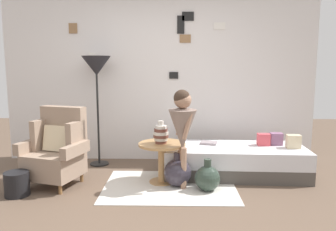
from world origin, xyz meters
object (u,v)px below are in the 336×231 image
person_child (183,125)px  demijohn_near (178,172)px  daybed (234,161)px  magazine_basket (17,184)px  armchair (57,150)px  vase_striped (161,134)px  side_table (162,154)px  demijohn_far (207,178)px  floor_lamp (97,70)px  book_on_daybed (209,143)px

person_child → demijohn_near: 0.61m
daybed → magazine_basket: (-2.62, -0.78, -0.06)m
armchair → vase_striped: size_ratio=3.40×
side_table → demijohn_near: 0.30m
side_table → demijohn_far: (0.55, -0.27, -0.22)m
armchair → daybed: 2.33m
daybed → floor_lamp: (-1.95, 0.46, 1.22)m
daybed → side_table: (-0.97, -0.32, 0.18)m
vase_striped → magazine_basket: size_ratio=1.02×
person_child → magazine_basket: (-1.91, -0.29, -0.64)m
vase_striped → person_child: (0.27, -0.17, 0.14)m
person_child → demijohn_near: bearing=136.6°
armchair → floor_lamp: bearing=68.1°
side_table → person_child: bearing=-34.4°
armchair → demijohn_near: armchair is taller
demijohn_near → book_on_daybed: bearing=52.7°
daybed → demijohn_near: 0.89m
floor_lamp → book_on_daybed: (1.62, -0.32, -1.01)m
side_table → magazine_basket: 1.74m
book_on_daybed → demijohn_near: (-0.44, -0.58, -0.24)m
daybed → demijohn_far: 0.73m
book_on_daybed → demijohn_near: 0.76m
vase_striped → demijohn_near: (0.21, -0.12, -0.46)m
side_table → vase_striped: vase_striped is taller
armchair → person_child: bearing=-4.2°
person_child → demijohn_far: (0.30, -0.10, -0.62)m
armchair → person_child: (1.57, -0.12, 0.34)m
armchair → demijohn_far: bearing=-6.6°
side_table → armchair: bearing=-177.5°
floor_lamp → person_child: bearing=-37.6°
daybed → demijohn_far: size_ratio=4.94×
side_table → person_child: (0.25, -0.17, 0.40)m
side_table → demijohn_far: bearing=-26.3°
demijohn_near → daybed: bearing=29.6°
armchair → book_on_daybed: armchair is taller
magazine_basket → side_table: bearing=15.6°
daybed → book_on_daybed: (-0.33, 0.14, 0.22)m
armchair → book_on_daybed: bearing=14.8°
armchair → person_child: 1.61m
daybed → book_on_daybed: size_ratio=8.78×
demijohn_near → demijohn_far: (0.35, -0.15, -0.02)m
demijohn_far → magazine_basket: (-2.21, -0.19, -0.02)m
side_table → demijohn_far: size_ratio=1.53×
book_on_daybed → magazine_basket: size_ratio=0.79×
vase_striped → demijohn_near: vase_striped is taller
book_on_daybed → person_child: bearing=-121.3°
side_table → demijohn_near: side_table is taller
side_table → vase_striped: bearing=-163.2°
person_child → armchair: bearing=175.8°
floor_lamp → person_child: size_ratio=1.35×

